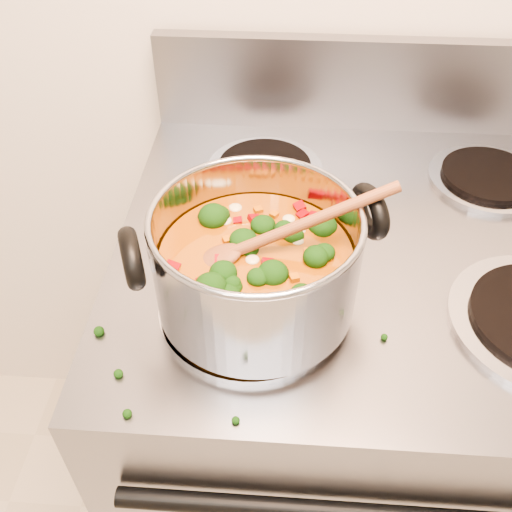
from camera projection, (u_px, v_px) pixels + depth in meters
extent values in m
cube|color=gray|center=(348.00, 412.00, 1.13)|extent=(0.75, 0.66, 0.92)
cube|color=gray|center=(374.00, 85.00, 0.98)|extent=(0.75, 0.03, 0.16)
cylinder|color=#A5A5AD|center=(251.00, 307.00, 0.71)|extent=(0.23, 0.23, 0.01)
cylinder|color=black|center=(251.00, 303.00, 0.70)|extent=(0.18, 0.18, 0.01)
cylinder|color=#A5A5AD|center=(265.00, 170.00, 0.93)|extent=(0.19, 0.19, 0.01)
cylinder|color=black|center=(265.00, 166.00, 0.92)|extent=(0.15, 0.15, 0.01)
cylinder|color=#A5A5AD|center=(488.00, 179.00, 0.91)|extent=(0.19, 0.19, 0.01)
cylinder|color=black|center=(490.00, 175.00, 0.90)|extent=(0.15, 0.15, 0.01)
cylinder|color=#9B9BA2|center=(256.00, 261.00, 0.66)|extent=(0.24, 0.24, 0.13)
torus|color=#9B9BA2|center=(256.00, 218.00, 0.61)|extent=(0.24, 0.24, 0.01)
cylinder|color=#8C400C|center=(256.00, 276.00, 0.67)|extent=(0.22, 0.22, 0.08)
torus|color=black|center=(132.00, 258.00, 0.60)|extent=(0.05, 0.08, 0.08)
torus|color=black|center=(369.00, 211.00, 0.66)|extent=(0.05, 0.08, 0.08)
ellipsoid|color=black|center=(193.00, 274.00, 0.62)|extent=(0.04, 0.04, 0.03)
ellipsoid|color=black|center=(291.00, 212.00, 0.70)|extent=(0.04, 0.04, 0.03)
ellipsoid|color=black|center=(323.00, 289.00, 0.61)|extent=(0.04, 0.04, 0.03)
ellipsoid|color=black|center=(275.00, 268.00, 0.63)|extent=(0.04, 0.04, 0.03)
ellipsoid|color=black|center=(235.00, 251.00, 0.65)|extent=(0.04, 0.04, 0.03)
ellipsoid|color=black|center=(270.00, 223.00, 0.69)|extent=(0.04, 0.04, 0.03)
ellipsoid|color=black|center=(304.00, 232.00, 0.67)|extent=(0.04, 0.04, 0.03)
ellipsoid|color=black|center=(222.00, 232.00, 0.67)|extent=(0.04, 0.04, 0.03)
ellipsoid|color=black|center=(299.00, 304.00, 0.59)|extent=(0.04, 0.04, 0.03)
ellipsoid|color=black|center=(227.00, 212.00, 0.70)|extent=(0.04, 0.04, 0.03)
ellipsoid|color=black|center=(237.00, 215.00, 0.70)|extent=(0.04, 0.04, 0.03)
ellipsoid|color=maroon|center=(251.00, 205.00, 0.71)|extent=(0.01, 0.01, 0.01)
ellipsoid|color=maroon|center=(217.00, 232.00, 0.67)|extent=(0.01, 0.01, 0.01)
ellipsoid|color=maroon|center=(268.00, 209.00, 0.70)|extent=(0.01, 0.01, 0.01)
ellipsoid|color=maroon|center=(315.00, 216.00, 0.70)|extent=(0.01, 0.01, 0.01)
ellipsoid|color=maroon|center=(259.00, 295.00, 0.60)|extent=(0.01, 0.01, 0.01)
ellipsoid|color=maroon|center=(290.00, 263.00, 0.63)|extent=(0.01, 0.01, 0.01)
ellipsoid|color=maroon|center=(256.00, 256.00, 0.64)|extent=(0.01, 0.01, 0.01)
ellipsoid|color=maroon|center=(257.00, 273.00, 0.62)|extent=(0.01, 0.01, 0.01)
ellipsoid|color=maroon|center=(281.00, 232.00, 0.67)|extent=(0.01, 0.01, 0.01)
ellipsoid|color=maroon|center=(236.00, 272.00, 0.62)|extent=(0.01, 0.01, 0.01)
ellipsoid|color=maroon|center=(212.00, 251.00, 0.65)|extent=(0.01, 0.01, 0.01)
ellipsoid|color=maroon|center=(254.00, 230.00, 0.68)|extent=(0.01, 0.01, 0.01)
ellipsoid|color=#A95209|center=(193.00, 275.00, 0.62)|extent=(0.01, 0.01, 0.01)
ellipsoid|color=#A95209|center=(175.00, 264.00, 0.63)|extent=(0.01, 0.01, 0.01)
ellipsoid|color=#A95209|center=(210.00, 236.00, 0.67)|extent=(0.01, 0.01, 0.01)
ellipsoid|color=#A95209|center=(251.00, 220.00, 0.69)|extent=(0.01, 0.01, 0.01)
ellipsoid|color=#A95209|center=(291.00, 221.00, 0.69)|extent=(0.01, 0.01, 0.01)
ellipsoid|color=#A95209|center=(310.00, 221.00, 0.69)|extent=(0.01, 0.01, 0.01)
ellipsoid|color=#A95209|center=(193.00, 235.00, 0.67)|extent=(0.01, 0.01, 0.01)
ellipsoid|color=#A95209|center=(255.00, 279.00, 0.62)|extent=(0.01, 0.01, 0.01)
ellipsoid|color=#A95209|center=(244.00, 298.00, 0.60)|extent=(0.01, 0.01, 0.01)
ellipsoid|color=#A95209|center=(288.00, 213.00, 0.70)|extent=(0.01, 0.01, 0.01)
ellipsoid|color=#A95209|center=(339.00, 245.00, 0.66)|extent=(0.01, 0.01, 0.01)
ellipsoid|color=#A95209|center=(312.00, 235.00, 0.67)|extent=(0.01, 0.01, 0.01)
ellipsoid|color=beige|center=(216.00, 216.00, 0.70)|extent=(0.02, 0.02, 0.01)
ellipsoid|color=beige|center=(319.00, 222.00, 0.69)|extent=(0.02, 0.02, 0.01)
ellipsoid|color=beige|center=(330.00, 253.00, 0.65)|extent=(0.02, 0.02, 0.01)
ellipsoid|color=beige|center=(275.00, 288.00, 0.61)|extent=(0.02, 0.02, 0.01)
ellipsoid|color=beige|center=(252.00, 278.00, 0.62)|extent=(0.02, 0.02, 0.01)
ellipsoid|color=beige|center=(187.00, 263.00, 0.63)|extent=(0.02, 0.02, 0.01)
ellipsoid|color=beige|center=(289.00, 238.00, 0.67)|extent=(0.02, 0.02, 0.01)
ellipsoid|color=beige|center=(326.00, 276.00, 0.62)|extent=(0.02, 0.02, 0.01)
ellipsoid|color=brown|center=(217.00, 259.00, 0.64)|extent=(0.07, 0.05, 0.04)
cylinder|color=brown|center=(306.00, 223.00, 0.63)|extent=(0.21, 0.07, 0.09)
ellipsoid|color=black|center=(385.00, 371.00, 0.64)|extent=(0.01, 0.01, 0.01)
ellipsoid|color=black|center=(291.00, 231.00, 0.82)|extent=(0.01, 0.01, 0.01)
ellipsoid|color=black|center=(342.00, 384.00, 0.63)|extent=(0.01, 0.01, 0.01)
ellipsoid|color=black|center=(105.00, 369.00, 0.64)|extent=(0.01, 0.01, 0.01)
ellipsoid|color=black|center=(109.00, 413.00, 0.60)|extent=(0.01, 0.01, 0.01)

